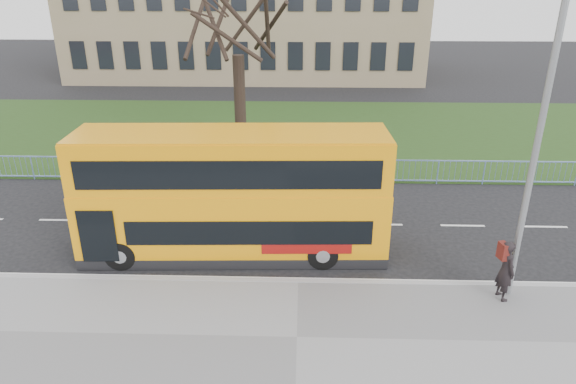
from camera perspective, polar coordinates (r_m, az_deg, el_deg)
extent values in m
plane|color=black|center=(16.85, 1.20, -7.30)|extent=(120.00, 120.00, 0.00)
cube|color=#959598|center=(15.49, 1.13, -9.97)|extent=(80.00, 0.20, 0.14)
cube|color=#233B15|center=(30.07, 1.52, 6.64)|extent=(80.00, 15.40, 0.08)
cube|color=orange|center=(16.69, -6.00, -2.94)|extent=(9.77, 2.66, 1.80)
cube|color=orange|center=(16.26, -6.15, 0.41)|extent=(9.77, 2.66, 0.31)
cube|color=orange|center=(15.92, -6.30, 3.61)|extent=(9.72, 2.61, 1.62)
cube|color=black|center=(15.58, -4.36, -4.59)|extent=(7.47, 0.31, 0.78)
cube|color=black|center=(14.88, -6.70, 1.85)|extent=(8.91, 0.37, 0.88)
cylinder|color=black|center=(16.84, -18.11, -6.71)|extent=(0.97, 0.29, 0.96)
cylinder|color=black|center=(16.08, 3.88, -6.97)|extent=(0.97, 0.29, 0.96)
imported|color=black|center=(15.47, 23.03, -8.01)|extent=(0.55, 0.72, 1.78)
cylinder|color=gray|center=(14.44, 25.89, 4.52)|extent=(0.17, 0.17, 8.74)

